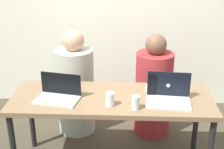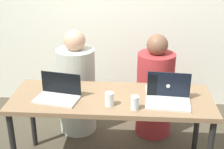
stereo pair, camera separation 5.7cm
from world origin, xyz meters
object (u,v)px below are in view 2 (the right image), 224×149
Objects in this scene: person_on_right at (155,91)px; laptop_front_left at (58,94)px; laptop_front_right at (168,97)px; water_glass_right at (135,104)px; laptop_back_right at (166,89)px; water_glass_center at (109,100)px; person_on_left at (77,88)px.

person_on_right reaches higher than laptop_front_left.
person_on_right is 2.83× the size of laptop_front_left.
water_glass_right is at bearing -147.94° from laptop_front_right.
laptop_front_right reaches higher than laptop_back_right.
laptop_front_right is 0.48m from water_glass_center.
person_on_left is 10.09× the size of water_glass_right.
laptop_front_left is 3.49× the size of water_glass_center.
laptop_back_right is (0.88, -0.51, 0.25)m from person_on_left.
person_on_left is at bearing 148.05° from laptop_front_right.
person_on_left reaches higher than water_glass_center.
person_on_left is at bearing -31.72° from laptop_back_right.
laptop_back_right is (0.00, 0.16, -0.01)m from laptop_front_right.
water_glass_right is at bearing -13.65° from water_glass_center.
person_on_right is at bearing 75.06° from water_glass_right.
laptop_front_right is at bearing 87.82° from laptop_back_right.
laptop_front_right is at bearing 11.00° from laptop_front_left.
person_on_right is 1.11m from laptop_front_left.
laptop_front_left is at bearing 7.79° from laptop_back_right.
laptop_front_left is at bearing 94.89° from person_on_left.
person_on_left is 10.15× the size of water_glass_center.
person_on_right reaches higher than water_glass_center.
water_glass_right is 1.01× the size of water_glass_center.
laptop_back_right is at bearing 27.16° from water_glass_center.
person_on_left reaches higher than person_on_right.
person_on_left reaches higher than water_glass_right.
laptop_front_left is at bearing 42.17° from person_on_right.
laptop_front_left reaches higher than laptop_back_right.
person_on_left is 0.71m from laptop_front_left.
water_glass_right is at bearing 45.50° from laptop_back_right.
water_glass_center is (-0.42, -0.75, 0.27)m from person_on_right.
laptop_back_right is at bearing 100.89° from person_on_right.
laptop_front_right is 1.07× the size of laptop_back_right.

